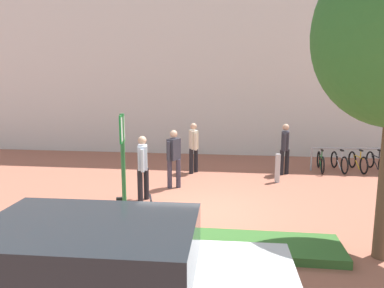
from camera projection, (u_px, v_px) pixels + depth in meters
ground_plane at (201, 212)px, 8.71m from camera, size 60.00×60.00×0.00m
building_facade at (219, 36)px, 15.32m from camera, size 28.00×1.20×10.00m
planter_strip at (154, 241)px, 6.97m from camera, size 7.00×1.10×0.16m
parking_sign_post at (123, 160)px, 6.77m from camera, size 0.08×0.36×2.52m
bike_at_sign at (132, 221)px, 7.23m from camera, size 1.63×0.59×0.86m
bike_rack_cluster at (349, 161)px, 12.69m from camera, size 2.65×1.77×0.83m
bollard_steel at (278, 168)px, 11.22m from camera, size 0.16×0.16×0.90m
person_suited_navy at (174, 155)px, 10.55m from camera, size 0.38×0.56×1.72m
person_casual_tan at (143, 164)px, 9.42m from camera, size 0.33×0.60×1.72m
person_shirt_white at (194, 145)px, 12.31m from camera, size 0.37×0.57×1.72m
person_suited_dark at (285, 146)px, 12.09m from camera, size 0.33×0.60×1.72m
car_white_hatch at (104, 288)px, 4.17m from camera, size 4.34×2.11×1.54m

